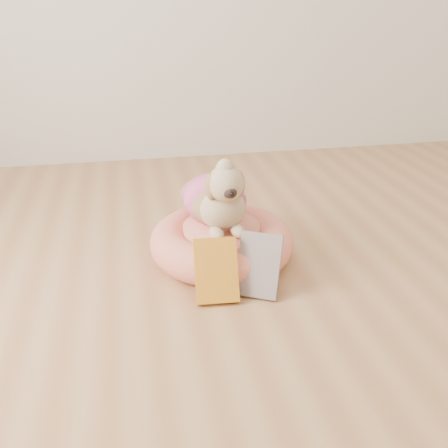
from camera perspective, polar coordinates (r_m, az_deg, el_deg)
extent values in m
plane|color=#A97346|center=(1.36, 13.07, -21.18)|extent=(4.50, 4.50, 0.00)
cylinder|color=#E7685A|center=(1.98, -0.28, -2.76)|extent=(0.41, 0.41, 0.09)
torus|color=#E7685A|center=(1.96, -0.29, -1.99)|extent=(0.56, 0.56, 0.15)
cylinder|color=#E7685A|center=(1.95, -0.29, -1.10)|extent=(0.30, 0.30, 0.08)
cube|color=gold|center=(1.71, -0.90, -5.32)|extent=(0.16, 0.15, 0.21)
cube|color=white|center=(1.73, 4.02, -4.71)|extent=(0.18, 0.17, 0.21)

